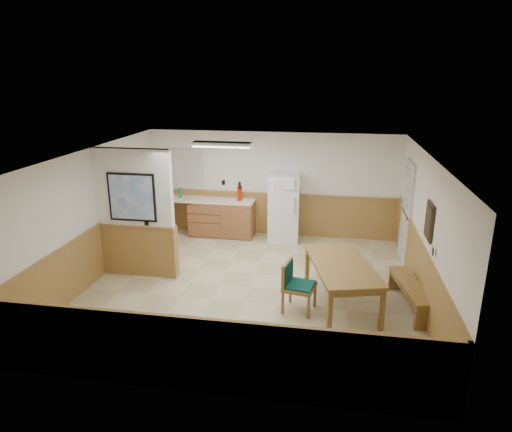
% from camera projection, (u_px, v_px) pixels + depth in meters
% --- Properties ---
extents(ground, '(6.00, 6.00, 0.00)m').
position_uv_depth(ground, '(250.00, 287.00, 8.49)').
color(ground, beige).
rests_on(ground, ground).
extents(ceiling, '(6.00, 6.00, 0.02)m').
position_uv_depth(ceiling, '(250.00, 154.00, 7.74)').
color(ceiling, white).
rests_on(ceiling, back_wall).
extents(back_wall, '(6.00, 0.02, 2.50)m').
position_uv_depth(back_wall, '(272.00, 184.00, 10.94)').
color(back_wall, white).
rests_on(back_wall, ground).
extents(right_wall, '(0.02, 6.00, 2.50)m').
position_uv_depth(right_wall, '(426.00, 233.00, 7.64)').
color(right_wall, white).
rests_on(right_wall, ground).
extents(left_wall, '(0.02, 6.00, 2.50)m').
position_uv_depth(left_wall, '(94.00, 215.00, 8.59)').
color(left_wall, white).
rests_on(left_wall, ground).
extents(wainscot_back, '(6.00, 0.04, 1.00)m').
position_uv_depth(wainscot_back, '(272.00, 214.00, 11.14)').
color(wainscot_back, '#9F763F').
rests_on(wainscot_back, ground).
extents(wainscot_right, '(0.04, 6.00, 1.00)m').
position_uv_depth(wainscot_right, '(420.00, 274.00, 7.87)').
color(wainscot_right, '#9F763F').
rests_on(wainscot_right, ground).
extents(wainscot_left, '(0.04, 6.00, 1.00)m').
position_uv_depth(wainscot_left, '(99.00, 252.00, 8.82)').
color(wainscot_left, '#9F763F').
rests_on(wainscot_left, ground).
extents(partition_wall, '(1.50, 0.20, 2.50)m').
position_uv_depth(partition_wall, '(135.00, 215.00, 8.66)').
color(partition_wall, white).
rests_on(partition_wall, ground).
extents(kitchen_counter, '(2.20, 0.61, 1.00)m').
position_uv_depth(kitchen_counter, '(221.00, 217.00, 11.07)').
color(kitchen_counter, brown).
rests_on(kitchen_counter, ground).
extents(exterior_door, '(0.07, 1.02, 2.15)m').
position_uv_depth(exterior_door, '(406.00, 211.00, 9.49)').
color(exterior_door, silver).
rests_on(exterior_door, ground).
extents(kitchen_window, '(0.80, 0.04, 1.00)m').
position_uv_depth(kitchen_window, '(187.00, 169.00, 11.16)').
color(kitchen_window, silver).
rests_on(kitchen_window, back_wall).
extents(wall_painting, '(0.04, 0.50, 0.60)m').
position_uv_depth(wall_painting, '(429.00, 221.00, 7.27)').
color(wall_painting, '#362315').
rests_on(wall_painting, right_wall).
extents(fluorescent_fixture, '(1.20, 0.30, 0.09)m').
position_uv_depth(fluorescent_fixture, '(222.00, 144.00, 9.11)').
color(fluorescent_fixture, silver).
rests_on(fluorescent_fixture, ceiling).
extents(refrigerator, '(0.73, 0.73, 1.59)m').
position_uv_depth(refrigerator, '(284.00, 207.00, 10.67)').
color(refrigerator, white).
rests_on(refrigerator, ground).
extents(dining_table, '(1.38, 2.04, 0.75)m').
position_uv_depth(dining_table, '(342.00, 269.00, 7.67)').
color(dining_table, olive).
rests_on(dining_table, ground).
extents(dining_bench, '(0.58, 1.52, 0.45)m').
position_uv_depth(dining_bench, '(411.00, 290.00, 7.63)').
color(dining_bench, olive).
rests_on(dining_bench, ground).
extents(dining_chair, '(0.77, 0.59, 0.85)m').
position_uv_depth(dining_chair, '(294.00, 282.00, 7.56)').
color(dining_chair, olive).
rests_on(dining_chair, ground).
extents(fire_extinguisher, '(0.14, 0.14, 0.45)m').
position_uv_depth(fire_extinguisher, '(240.00, 193.00, 10.79)').
color(fire_extinguisher, red).
rests_on(fire_extinguisher, kitchen_counter).
extents(soap_bottle, '(0.10, 0.10, 0.24)m').
position_uv_depth(soap_bottle, '(180.00, 193.00, 11.10)').
color(soap_bottle, '#1A8F3F').
rests_on(soap_bottle, kitchen_counter).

